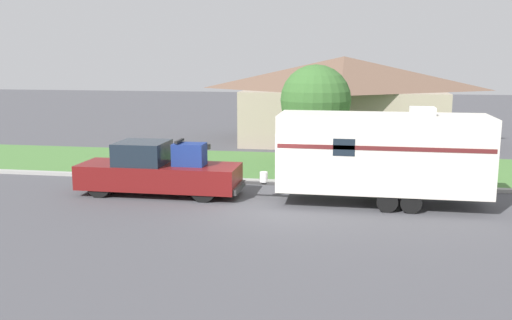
{
  "coord_description": "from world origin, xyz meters",
  "views": [
    {
      "loc": [
        2.77,
        -18.21,
        5.03
      ],
      "look_at": [
        -0.65,
        1.24,
        1.4
      ],
      "focal_mm": 40.0,
      "sensor_mm": 36.0,
      "label": 1
    }
  ],
  "objects": [
    {
      "name": "travel_trailer",
      "position": [
        3.69,
        1.24,
        1.79
      ],
      "size": [
        8.24,
        2.32,
        3.36
      ],
      "color": "black",
      "rests_on": "ground_plane"
    },
    {
      "name": "pickup_truck",
      "position": [
        -4.29,
        1.24,
        0.87
      ],
      "size": [
        5.98,
        1.9,
        2.05
      ],
      "color": "black",
      "rests_on": "ground_plane"
    },
    {
      "name": "ground_plane",
      "position": [
        0.0,
        0.0,
        0.0
      ],
      "size": [
        120.0,
        120.0,
        0.0
      ],
      "primitive_type": "plane",
      "color": "#47474C"
    },
    {
      "name": "curb_strip",
      "position": [
        0.0,
        3.75,
        0.07
      ],
      "size": [
        80.0,
        0.3,
        0.14
      ],
      "color": "#999993",
      "rests_on": "ground_plane"
    },
    {
      "name": "tree_in_yard",
      "position": [
        0.98,
        7.38,
        3.06
      ],
      "size": [
        3.16,
        3.16,
        4.65
      ],
      "color": "brown",
      "rests_on": "ground_plane"
    },
    {
      "name": "house_across_street",
      "position": [
        2.01,
        15.78,
        2.58
      ],
      "size": [
        12.03,
        8.27,
        4.98
      ],
      "color": "gray",
      "rests_on": "ground_plane"
    },
    {
      "name": "lawn_strip",
      "position": [
        0.0,
        7.4,
        0.01
      ],
      "size": [
        80.0,
        7.0,
        0.03
      ],
      "color": "#477538",
      "rests_on": "ground_plane"
    },
    {
      "name": "mailbox",
      "position": [
        -3.48,
        4.79,
        1.04
      ],
      "size": [
        0.48,
        0.2,
        1.36
      ],
      "color": "brown",
      "rests_on": "ground_plane"
    }
  ]
}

